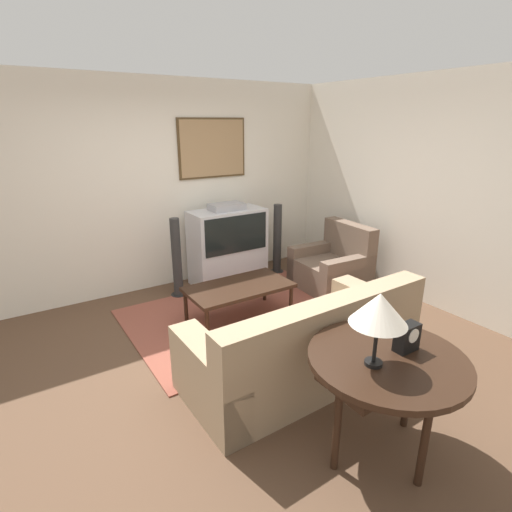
{
  "coord_description": "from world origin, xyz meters",
  "views": [
    {
      "loc": [
        -1.67,
        -2.94,
        2.17
      ],
      "look_at": [
        0.61,
        0.58,
        0.75
      ],
      "focal_mm": 28.0,
      "sensor_mm": 36.0,
      "label": 1
    }
  ],
  "objects_px": {
    "armchair": "(333,268)",
    "speaker_tower_right": "(277,241)",
    "console_table": "(387,366)",
    "speaker_tower_left": "(177,260)",
    "tv": "(228,245)",
    "coffee_table": "(239,289)",
    "table_lamp": "(379,310)",
    "couch": "(305,347)",
    "mantel_clock": "(407,337)"
  },
  "relations": [
    {
      "from": "armchair",
      "to": "speaker_tower_right",
      "type": "distance_m",
      "value": 0.95
    },
    {
      "from": "table_lamp",
      "to": "speaker_tower_left",
      "type": "xyz_separation_m",
      "value": [
        0.01,
        3.19,
        -0.63
      ]
    },
    {
      "from": "console_table",
      "to": "speaker_tower_right",
      "type": "distance_m",
      "value": 3.5
    },
    {
      "from": "coffee_table",
      "to": "speaker_tower_left",
      "type": "bearing_deg",
      "value": 107.22
    },
    {
      "from": "tv",
      "to": "mantel_clock",
      "type": "xyz_separation_m",
      "value": [
        -0.49,
        -3.28,
        0.31
      ]
    },
    {
      "from": "tv",
      "to": "speaker_tower_right",
      "type": "relative_size",
      "value": 1.09
    },
    {
      "from": "coffee_table",
      "to": "speaker_tower_left",
      "type": "height_order",
      "value": "speaker_tower_left"
    },
    {
      "from": "couch",
      "to": "mantel_clock",
      "type": "distance_m",
      "value": 1.08
    },
    {
      "from": "mantel_clock",
      "to": "speaker_tower_right",
      "type": "bearing_deg",
      "value": 68.16
    },
    {
      "from": "mantel_clock",
      "to": "couch",
      "type": "bearing_deg",
      "value": 93.14
    },
    {
      "from": "tv",
      "to": "mantel_clock",
      "type": "distance_m",
      "value": 3.33
    },
    {
      "from": "speaker_tower_left",
      "to": "speaker_tower_right",
      "type": "xyz_separation_m",
      "value": [
        1.58,
        0.0,
        0.0
      ]
    },
    {
      "from": "couch",
      "to": "speaker_tower_right",
      "type": "height_order",
      "value": "speaker_tower_right"
    },
    {
      "from": "table_lamp",
      "to": "armchair",
      "type": "bearing_deg",
      "value": 50.9
    },
    {
      "from": "coffee_table",
      "to": "console_table",
      "type": "height_order",
      "value": "console_table"
    },
    {
      "from": "coffee_table",
      "to": "speaker_tower_right",
      "type": "relative_size",
      "value": 1.13
    },
    {
      "from": "tv",
      "to": "speaker_tower_left",
      "type": "distance_m",
      "value": 0.79
    },
    {
      "from": "tv",
      "to": "couch",
      "type": "bearing_deg",
      "value": -103.04
    },
    {
      "from": "tv",
      "to": "console_table",
      "type": "distance_m",
      "value": 3.34
    },
    {
      "from": "tv",
      "to": "couch",
      "type": "xyz_separation_m",
      "value": [
        -0.54,
        -2.34,
        -0.23
      ]
    },
    {
      "from": "speaker_tower_left",
      "to": "speaker_tower_right",
      "type": "distance_m",
      "value": 1.58
    },
    {
      "from": "armchair",
      "to": "table_lamp",
      "type": "height_order",
      "value": "table_lamp"
    },
    {
      "from": "armchair",
      "to": "speaker_tower_left",
      "type": "bearing_deg",
      "value": -111.52
    },
    {
      "from": "table_lamp",
      "to": "console_table",
      "type": "bearing_deg",
      "value": 1.96
    },
    {
      "from": "tv",
      "to": "coffee_table",
      "type": "bearing_deg",
      "value": -113.29
    },
    {
      "from": "console_table",
      "to": "speaker_tower_right",
      "type": "relative_size",
      "value": 0.98
    },
    {
      "from": "couch",
      "to": "console_table",
      "type": "height_order",
      "value": "couch"
    },
    {
      "from": "tv",
      "to": "speaker_tower_right",
      "type": "bearing_deg",
      "value": -6.04
    },
    {
      "from": "console_table",
      "to": "table_lamp",
      "type": "relative_size",
      "value": 2.12
    },
    {
      "from": "tv",
      "to": "speaker_tower_right",
      "type": "distance_m",
      "value": 0.79
    },
    {
      "from": "tv",
      "to": "console_table",
      "type": "xyz_separation_m",
      "value": [
        -0.65,
        -3.27,
        0.15
      ]
    },
    {
      "from": "couch",
      "to": "speaker_tower_left",
      "type": "relative_size",
      "value": 2.01
    },
    {
      "from": "mantel_clock",
      "to": "speaker_tower_right",
      "type": "height_order",
      "value": "speaker_tower_right"
    },
    {
      "from": "console_table",
      "to": "speaker_tower_left",
      "type": "distance_m",
      "value": 3.2
    },
    {
      "from": "couch",
      "to": "armchair",
      "type": "bearing_deg",
      "value": -140.58
    },
    {
      "from": "tv",
      "to": "mantel_clock",
      "type": "height_order",
      "value": "tv"
    },
    {
      "from": "coffee_table",
      "to": "speaker_tower_left",
      "type": "relative_size",
      "value": 1.13
    },
    {
      "from": "console_table",
      "to": "table_lamp",
      "type": "height_order",
      "value": "table_lamp"
    },
    {
      "from": "speaker_tower_right",
      "to": "table_lamp",
      "type": "bearing_deg",
      "value": -116.41
    },
    {
      "from": "console_table",
      "to": "speaker_tower_left",
      "type": "bearing_deg",
      "value": 92.52
    },
    {
      "from": "tv",
      "to": "coffee_table",
      "type": "height_order",
      "value": "tv"
    },
    {
      "from": "armchair",
      "to": "console_table",
      "type": "distance_m",
      "value": 2.91
    },
    {
      "from": "tv",
      "to": "console_table",
      "type": "relative_size",
      "value": 1.11
    },
    {
      "from": "tv",
      "to": "speaker_tower_right",
      "type": "height_order",
      "value": "tv"
    },
    {
      "from": "speaker_tower_right",
      "to": "armchair",
      "type": "bearing_deg",
      "value": -71.35
    },
    {
      "from": "tv",
      "to": "armchair",
      "type": "relative_size",
      "value": 1.22
    },
    {
      "from": "couch",
      "to": "mantel_clock",
      "type": "xyz_separation_m",
      "value": [
        0.05,
        -0.94,
        0.54
      ]
    },
    {
      "from": "table_lamp",
      "to": "mantel_clock",
      "type": "height_order",
      "value": "table_lamp"
    },
    {
      "from": "coffee_table",
      "to": "console_table",
      "type": "bearing_deg",
      "value": -94.61
    },
    {
      "from": "speaker_tower_left",
      "to": "table_lamp",
      "type": "bearing_deg",
      "value": -90.13
    }
  ]
}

